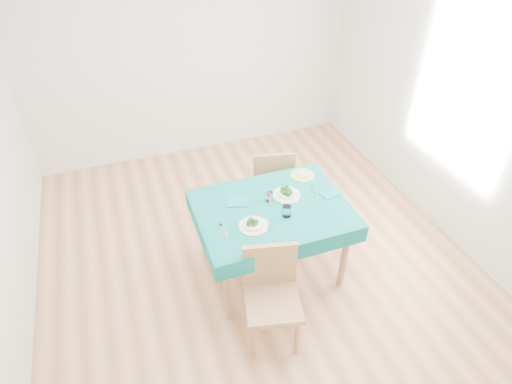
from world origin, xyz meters
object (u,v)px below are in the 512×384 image
object	(u,v)px
chair_far	(271,172)
bowl_far	(286,192)
bowl_near	(253,223)
chair_near	(273,294)
side_plate	(303,175)
table	(271,240)

from	to	relation	value
chair_far	bowl_far	bearing A→B (deg)	91.12
bowl_far	bowl_near	bearing A→B (deg)	-145.37
chair_near	chair_far	world-z (taller)	chair_near
bowl_far	side_plate	distance (m)	0.35
bowl_near	bowl_far	bearing A→B (deg)	34.63
chair_far	bowl_near	xyz separation A→B (m)	(-0.55, -0.99, 0.28)
chair_far	bowl_near	bearing A→B (deg)	73.24
chair_near	side_plate	size ratio (longest dim) A/B	4.67
chair_near	bowl_near	bearing A→B (deg)	99.74
chair_far	bowl_near	size ratio (longest dim) A/B	4.33
bowl_near	bowl_far	xyz separation A→B (m)	(0.41, 0.28, 0.00)
table	bowl_far	bearing A→B (deg)	32.64
bowl_far	side_plate	world-z (taller)	bowl_far
table	chair_far	xyz separation A→B (m)	(0.32, 0.82, 0.14)
table	bowl_near	size ratio (longest dim) A/B	5.36
chair_far	bowl_far	xyz separation A→B (m)	(-0.14, -0.71, 0.28)
chair_far	bowl_far	distance (m)	0.77
table	bowl_far	xyz separation A→B (m)	(0.18, 0.11, 0.42)
table	bowl_near	distance (m)	0.50
bowl_near	side_plate	bearing A→B (deg)	37.04
table	side_plate	size ratio (longest dim) A/B	5.74
table	bowl_far	distance (m)	0.47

